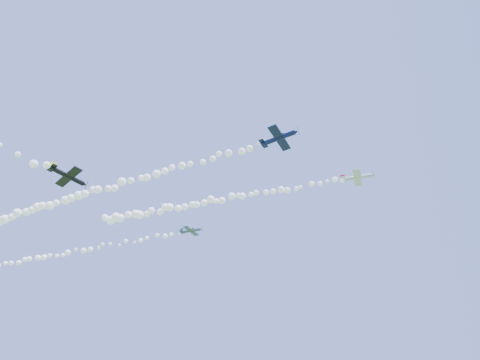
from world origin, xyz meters
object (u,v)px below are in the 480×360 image
at_px(plane_black, 69,176).
at_px(plane_grey, 191,231).
at_px(plane_white, 357,177).
at_px(plane_navy, 279,138).

bearing_deg(plane_black, plane_grey, 26.01).
distance_m(plane_white, plane_black, 62.04).
distance_m(plane_navy, plane_grey, 36.34).
bearing_deg(plane_grey, plane_navy, -37.21).
height_order(plane_grey, plane_black, plane_grey).
relative_size(plane_navy, plane_black, 1.28).
relative_size(plane_white, plane_grey, 1.26).
bearing_deg(plane_navy, plane_white, 69.24).
bearing_deg(plane_black, plane_navy, -30.02).
xyz_separation_m(plane_navy, plane_grey, (-29.79, 20.34, -4.39)).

